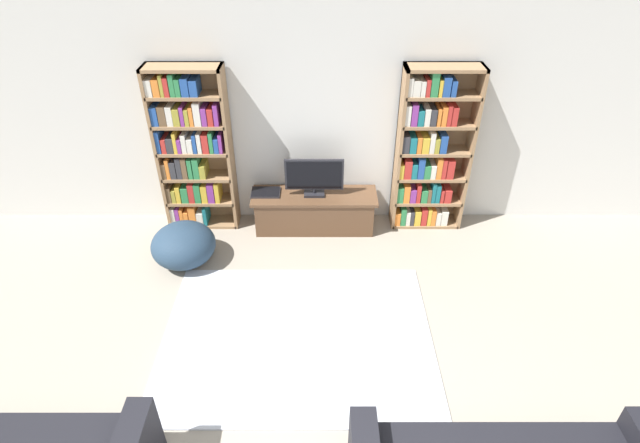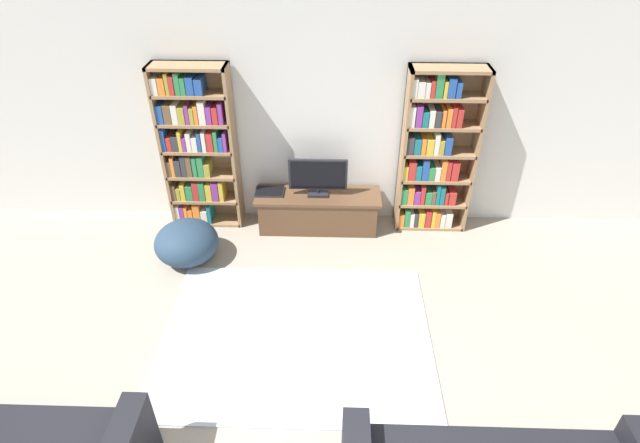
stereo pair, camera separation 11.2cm
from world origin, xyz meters
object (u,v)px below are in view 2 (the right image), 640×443
bookshelf_left (197,149)px  tv_stand (318,211)px  laptop (270,191)px  beanbag_ottoman (187,242)px  bookshelf_right (434,155)px  television (318,177)px

bookshelf_left → tv_stand: bearing=-4.5°
laptop → beanbag_ottoman: laptop is taller
bookshelf_right → tv_stand: size_ratio=1.32×
bookshelf_right → laptop: 1.96m
bookshelf_right → beanbag_ottoman: (-2.75, -0.79, -0.72)m
bookshelf_right → tv_stand: bookshelf_right is taller
bookshelf_left → tv_stand: 1.60m
bookshelf_right → tv_stand: (-1.32, -0.11, -0.71)m
laptop → beanbag_ottoman: (-0.86, -0.71, -0.25)m
tv_stand → bookshelf_left: bearing=175.5°
bookshelf_right → beanbag_ottoman: bearing=-164.0°
television → beanbag_ottoman: (-1.43, -0.68, -0.48)m
laptop → television: bearing=-3.0°
television → beanbag_ottoman: size_ratio=0.97×
bookshelf_left → bookshelf_right: same height
bookshelf_right → beanbag_ottoman: size_ratio=2.80×
bookshelf_right → laptop: bookshelf_right is taller
tv_stand → television: (0.00, 0.00, 0.47)m
bookshelf_left → tv_stand: size_ratio=1.32×
laptop → beanbag_ottoman: size_ratio=0.49×
tv_stand → beanbag_ottoman: (-1.43, -0.68, -0.00)m
bookshelf_left → television: size_ratio=2.88×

